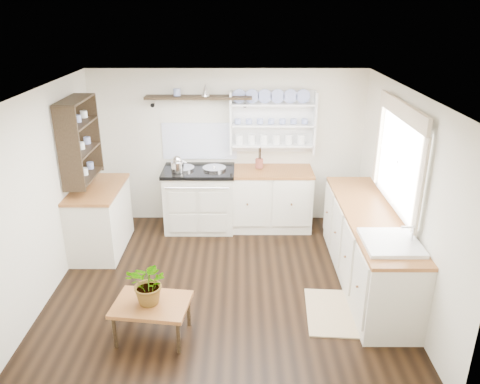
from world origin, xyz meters
name	(u,v)px	position (x,y,z in m)	size (l,w,h in m)	color
floor	(224,284)	(0.00, 0.00, 0.00)	(4.00, 3.80, 0.01)	black
wall_back	(228,147)	(0.00, 1.90, 1.15)	(4.00, 0.02, 2.30)	beige
wall_right	(403,196)	(2.00, 0.00, 1.15)	(0.02, 3.80, 2.30)	beige
wall_left	(44,196)	(-2.00, 0.00, 1.15)	(0.02, 3.80, 2.30)	beige
ceiling	(222,92)	(0.00, 0.00, 2.30)	(4.00, 3.80, 0.01)	white
window	(399,157)	(1.95, 0.15, 1.56)	(0.08, 1.55, 1.22)	white
aga_cooker	(200,198)	(-0.42, 1.57, 0.47)	(1.03, 0.72, 0.95)	beige
back_cabinets	(268,198)	(0.60, 1.60, 0.46)	(1.27, 0.63, 0.90)	beige
right_cabinets	(367,247)	(1.70, 0.10, 0.46)	(0.62, 2.43, 0.90)	beige
belfast_sink	(390,253)	(1.70, -0.65, 0.80)	(0.55, 0.60, 0.45)	white
left_cabinets	(100,218)	(-1.70, 0.90, 0.46)	(0.62, 1.13, 0.90)	beige
plate_rack	(272,121)	(0.65, 1.86, 1.56)	(1.20, 0.22, 0.90)	white
high_shelf	(199,98)	(-0.40, 1.78, 1.91)	(1.50, 0.29, 0.16)	black
left_shelving	(79,139)	(-1.84, 0.90, 1.55)	(0.28, 0.80, 1.05)	black
kettle	(178,164)	(-0.70, 1.45, 1.04)	(0.18, 0.18, 0.23)	silver
utensil_crock	(259,163)	(0.46, 1.68, 0.98)	(0.11, 0.11, 0.13)	brown
center_table	(152,307)	(-0.69, -0.94, 0.35)	(0.79, 0.61, 0.40)	brown
potted_plant	(150,283)	(-0.69, -0.94, 0.63)	(0.41, 0.35, 0.45)	#3F7233
floor_rug	(332,312)	(1.19, -0.55, 0.01)	(0.55, 0.85, 0.02)	#968757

